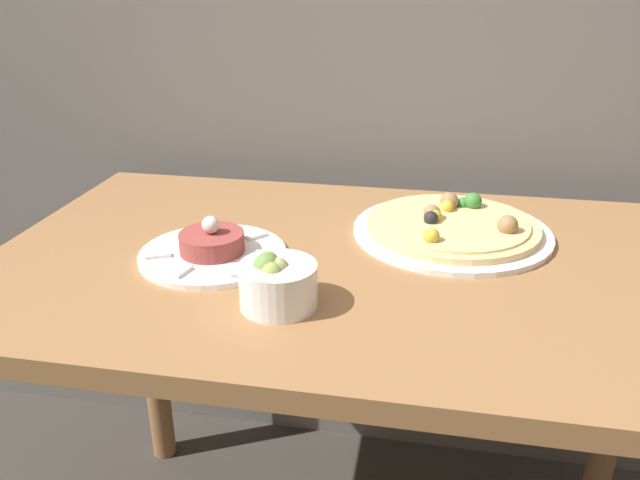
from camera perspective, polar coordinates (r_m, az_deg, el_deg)
dining_table at (r=1.08m, az=3.29°, el=-7.23°), size 1.22×0.72×0.78m
pizza_plate at (r=1.14m, az=11.99°, el=1.18°), size 0.35×0.35×0.05m
tartare_plate at (r=1.04m, az=-9.81°, el=-0.81°), size 0.24×0.24×0.07m
small_bowl at (r=0.87m, az=-3.97°, el=-3.84°), size 0.11×0.11×0.08m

